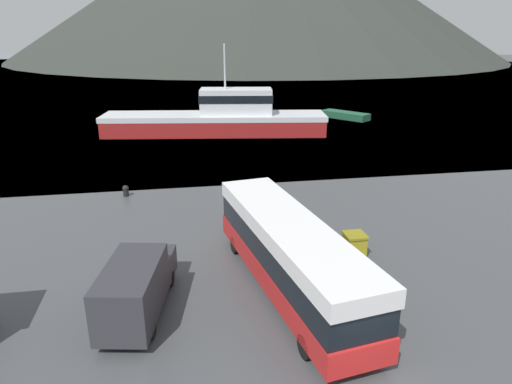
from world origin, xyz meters
TOP-DOWN VIEW (x-y plane):
  - water_surface at (0.00, 141.60)m, footprint 240.00×240.00m
  - tour_bus at (-1.07, 6.78)m, footprint 4.50×12.32m
  - delivery_van at (-7.40, 6.10)m, footprint 3.02×6.19m
  - fishing_boat at (-0.82, 39.69)m, footprint 24.70×8.40m
  - storage_bin at (2.97, 9.38)m, footprint 1.05×1.11m
  - small_boat at (16.23, 46.20)m, footprint 5.40×6.24m
  - mooring_bollard at (-9.19, 20.48)m, footprint 0.43×0.43m

SIDE VIEW (x-z plane):
  - water_surface at x=0.00m, z-range 0.00..0.00m
  - mooring_bollard at x=-9.19m, z-range 0.02..0.81m
  - small_boat at x=16.23m, z-range 0.00..0.86m
  - storage_bin at x=2.97m, z-range 0.01..1.21m
  - delivery_van at x=-7.40m, z-range 0.07..2.48m
  - fishing_boat at x=-0.82m, z-range -2.96..6.57m
  - tour_bus at x=-1.07m, z-range 0.21..3.46m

